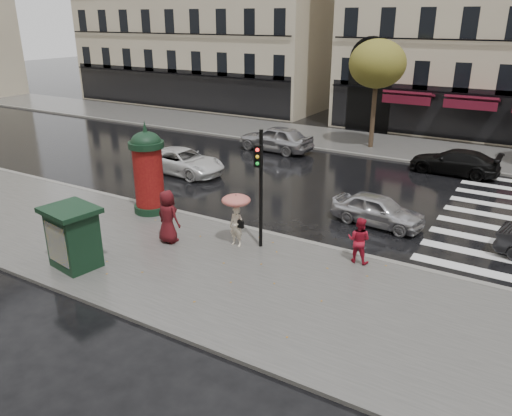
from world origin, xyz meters
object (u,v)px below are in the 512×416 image
Objects in this scene: car_white at (183,161)px; morris_column at (148,169)px; car_black at (454,162)px; man_burgundy at (168,217)px; woman_umbrella at (236,212)px; car_far_silver at (276,138)px; newsstand at (73,236)px; car_silver at (378,210)px; woman_red at (359,240)px; traffic_light at (260,178)px.

morris_column is at bearing -151.16° from car_white.
man_burgundy is at bearing -24.76° from car_black.
car_white is at bearing 115.19° from morris_column.
woman_umbrella is 14.08m from car_far_silver.
newsstand is at bearing -24.47° from car_black.
man_burgundy is at bearing 140.09° from car_silver.
morris_column is at bearing 5.66° from car_far_silver.
car_silver is 0.79× the size of car_white.
woman_red is 12.82m from car_white.
woman_red is 0.43× the size of car_silver.
woman_umbrella is 14.48m from car_black.
car_far_silver is at bearing 95.82° from newsstand.
car_silver is (7.39, 8.77, -0.54)m from newsstand.
car_black is (1.31, 8.84, 0.03)m from car_silver.
car_black is (4.99, 13.57, -0.76)m from woman_umbrella.
traffic_light is at bearing -151.65° from man_burgundy.
newsstand is at bearing -132.64° from woman_umbrella.
man_burgundy reaches higher than car_white.
man_burgundy reaches higher than car_silver.
car_black is (8.70, 17.60, -0.52)m from newsstand.
car_far_silver is at bearing 54.22° from car_silver.
car_silver is 0.82× the size of car_black.
car_silver is 8.93m from car_black.
morris_column is 12.06m from car_far_silver.
car_silver is 12.29m from car_far_silver.
car_white is (-5.15, 7.32, -0.45)m from man_burgundy.
newsstand is 11.02m from car_white.
car_silver is (8.62, 3.75, -1.34)m from morris_column.
woman_umbrella is 5.48m from newsstand.
man_burgundy is (-2.30, -1.00, -0.32)m from woman_umbrella.
woman_red is 0.34× the size of car_far_silver.
traffic_light is 2.07× the size of newsstand.
car_far_silver is at bearing -13.13° from car_white.
woman_red is 0.34× the size of car_white.
car_far_silver is (-9.12, 8.23, 0.17)m from car_silver.
car_far_silver is at bearing 116.20° from traffic_light.
newsstand is at bearing -76.23° from morris_column.
car_silver is (-0.52, 3.75, -0.28)m from woman_red.
newsstand reaches higher than woman_umbrella.
woman_red is 15.39m from car_far_silver.
traffic_light is 14.25m from car_far_silver.
car_silver is 0.79× the size of car_far_silver.
newsstand is 0.44× the size of car_white.
car_black is 10.45m from car_far_silver.
traffic_light is (-3.41, -0.68, 1.78)m from woman_red.
morris_column is at bearing -36.43° from car_black.
woman_umbrella is at bearing 47.36° from newsstand.
woman_umbrella is 2.53m from man_burgundy.
woman_umbrella reaches higher than car_white.
car_silver is at bearing 51.17° from car_far_silver.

